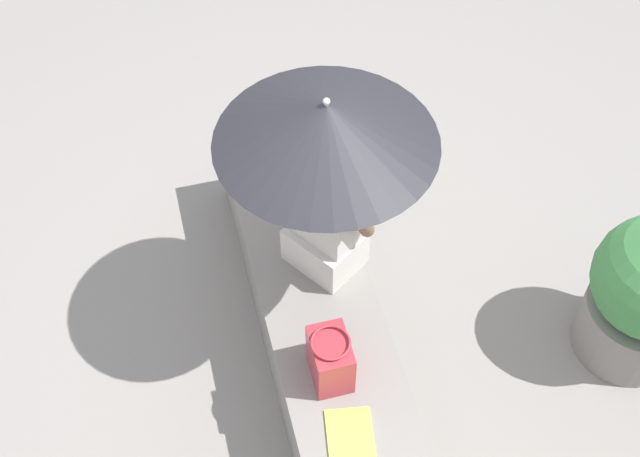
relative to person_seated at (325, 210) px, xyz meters
name	(u,v)px	position (x,y,z in m)	size (l,w,h in m)	color
ground_plane	(315,334)	(0.14, -0.09, -0.86)	(14.00, 14.00, 0.00)	gray
stone_bench	(315,311)	(0.14, -0.09, -0.62)	(2.20, 0.56, 0.47)	gray
person_seated	(325,210)	(0.00, 0.00, 0.00)	(0.50, 0.43, 0.90)	beige
parasol	(326,124)	(0.08, -0.02, 0.64)	(0.94, 0.94, 1.17)	#B7B7BC
handbag_black	(330,359)	(0.63, -0.14, -0.25)	(0.24, 0.18, 0.29)	#B2333D
tote_bag_canvas	(294,141)	(-0.68, 0.01, -0.22)	(0.24, 0.18, 0.35)	black
magazine	(350,438)	(0.96, -0.14, -0.38)	(0.28, 0.20, 0.01)	#EAE04C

